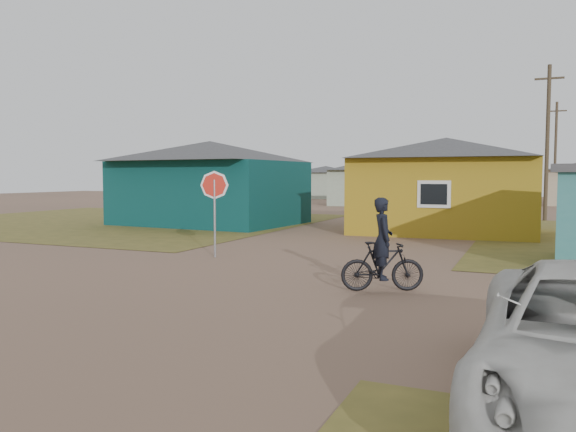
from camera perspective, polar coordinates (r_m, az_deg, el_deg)
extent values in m
plane|color=brown|center=(11.71, -6.33, -7.30)|extent=(120.00, 120.00, 0.00)
cube|color=brown|center=(30.34, -17.29, -0.47)|extent=(20.00, 18.00, 0.00)
cube|color=#093334|center=(27.44, -7.90, 2.34)|extent=(8.40, 6.54, 3.00)
pyramid|color=#363639|center=(27.46, -7.94, 6.51)|extent=(8.93, 7.08, 1.00)
cube|color=#A28019|center=(24.21, 15.68, 2.00)|extent=(7.21, 6.24, 3.00)
pyramid|color=#363639|center=(24.22, 15.77, 6.62)|extent=(7.72, 6.76, 0.90)
cube|color=silver|center=(21.20, 14.61, 2.16)|extent=(1.20, 0.06, 1.00)
cube|color=black|center=(21.17, 14.59, 2.16)|extent=(0.95, 0.04, 0.75)
cube|color=#99A68F|center=(45.52, 8.37, 2.87)|extent=(6.49, 5.60, 2.80)
pyramid|color=#363639|center=(45.52, 8.39, 5.13)|extent=(7.04, 6.15, 0.80)
cube|color=#99A68F|center=(59.35, 3.86, 3.12)|extent=(5.75, 5.28, 2.70)
pyramid|color=#363639|center=(59.35, 3.87, 4.76)|extent=(6.28, 5.81, 0.70)
cylinder|color=#453829|center=(32.04, 24.84, 6.71)|extent=(0.20, 0.20, 8.00)
cube|color=#453829|center=(32.38, 25.02, 12.55)|extent=(1.40, 0.10, 0.10)
cylinder|color=#453829|center=(48.05, 25.52, 5.68)|extent=(0.20, 0.20, 8.00)
cube|color=#453829|center=(48.28, 25.64, 9.59)|extent=(1.40, 0.10, 0.10)
cylinder|color=gray|center=(16.03, -7.45, -0.27)|extent=(0.06, 0.06, 2.21)
imported|color=black|center=(11.44, 9.56, -5.06)|extent=(1.71, 1.13, 1.00)
imported|color=black|center=(11.36, 9.60, -2.27)|extent=(0.61, 0.71, 1.64)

